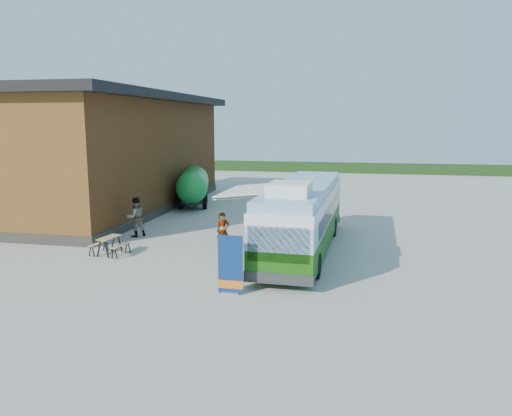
% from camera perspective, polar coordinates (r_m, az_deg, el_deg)
% --- Properties ---
extents(ground, '(100.00, 100.00, 0.00)m').
position_cam_1_polar(ground, '(21.73, -3.15, -5.39)').
color(ground, '#BCB7AD').
rests_on(ground, ground).
extents(barn, '(9.60, 21.20, 7.50)m').
position_cam_1_polar(barn, '(34.27, -16.05, 5.91)').
color(barn, brown).
rests_on(barn, ground).
extents(hedge, '(40.00, 3.00, 1.00)m').
position_cam_1_polar(hedge, '(58.54, 14.29, 4.42)').
color(hedge, '#264419').
rests_on(hedge, ground).
extents(bus, '(2.79, 11.45, 3.50)m').
position_cam_1_polar(bus, '(22.04, 5.38, -0.75)').
color(bus, '#1C6611').
rests_on(bus, ground).
extents(awning, '(2.72, 4.25, 0.51)m').
position_cam_1_polar(awning, '(22.67, -0.06, 1.82)').
color(awning, white).
rests_on(awning, ground).
extents(banner, '(0.88, 0.20, 2.01)m').
position_cam_1_polar(banner, '(16.76, -2.94, -7.09)').
color(banner, navy).
rests_on(banner, ground).
extents(picnic_table, '(1.51, 1.37, 0.79)m').
position_cam_1_polar(picnic_table, '(22.53, -16.40, -3.69)').
color(picnic_table, tan).
rests_on(picnic_table, ground).
extents(person_a, '(0.74, 0.69, 1.70)m').
position_cam_1_polar(person_a, '(22.50, -3.81, -2.65)').
color(person_a, '#999999').
rests_on(person_a, ground).
extents(person_b, '(1.21, 1.22, 1.99)m').
position_cam_1_polar(person_b, '(25.66, -13.60, -1.02)').
color(person_b, '#999999').
rests_on(person_b, ground).
extents(slurry_tanker, '(3.31, 6.68, 2.55)m').
position_cam_1_polar(slurry_tanker, '(34.43, -7.19, 2.68)').
color(slurry_tanker, green).
rests_on(slurry_tanker, ground).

